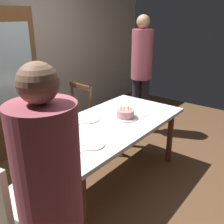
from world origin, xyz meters
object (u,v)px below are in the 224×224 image
Objects in this scene: plate_near_celebrant at (93,145)px; plate_far_side at (89,120)px; dining_table at (109,129)px; chair_spindle_back at (72,123)px; person_celebrant at (51,202)px; chair_upholstered at (4,206)px; person_guest at (142,68)px; birthday_cake at (125,114)px.

plate_far_side is at bearing 45.62° from plate_near_celebrant.
plate_near_celebrant is 1.00× the size of plate_far_side.
chair_spindle_back reaches higher than dining_table.
plate_far_side is at bearing 35.75° from person_celebrant.
plate_near_celebrant is at bearing -10.12° from chair_upholstered.
plate_near_celebrant is 0.23× the size of chair_spindle_back.
person_guest reaches higher than chair_upholstered.
chair_spindle_back is at bearing 29.84° from chair_upholstered.
dining_table is 0.98× the size of person_guest.
dining_table is 1.28m from chair_upholstered.
dining_table is 0.54m from plate_near_celebrant.
dining_table is 1.87× the size of chair_upholstered.
dining_table is 1.87× the size of chair_spindle_back.
plate_near_celebrant is 0.23× the size of chair_upholstered.
dining_table is at bearing -66.49° from plate_far_side.
person_celebrant is (-0.84, -0.48, 0.19)m from plate_near_celebrant.
person_guest is (1.38, 0.47, 0.39)m from dining_table.
birthday_cake is 0.40m from plate_far_side.
person_guest reaches higher than plate_near_celebrant.
person_celebrant is at bearing -94.48° from chair_upholstered.
chair_upholstered is 0.53× the size of person_guest.
chair_spindle_back is 1.68m from chair_upholstered.
person_celebrant is at bearing -150.08° from plate_near_celebrant.
chair_upholstered reaches higher than plate_near_celebrant.
person_celebrant reaches higher than dining_table.
dining_table is 0.24m from plate_far_side.
chair_spindle_back is (0.18, 0.77, -0.19)m from dining_table.
person_celebrant is at bearing -157.95° from birthday_cake.
chair_spindle_back is (0.27, 0.57, -0.28)m from plate_far_side.
plate_near_celebrant is 0.12× the size of person_guest.
person_guest is (1.47, 0.26, 0.30)m from plate_far_side.
person_guest is at bearing 23.09° from person_celebrant.
chair_upholstered is at bearing 85.52° from person_celebrant.
birthday_cake is 0.16× the size of person_guest.
plate_far_side is 1.23m from chair_upholstered.
chair_spindle_back reaches higher than plate_near_celebrant.
chair_upholstered is at bearing -177.15° from dining_table.
plate_far_side is at bearing 113.51° from dining_table.
dining_table is 1.51m from person_guest.
person_guest reaches higher than dining_table.
chair_spindle_back is at bearing 76.87° from dining_table.
dining_table is at bearing 22.69° from plate_near_celebrant.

